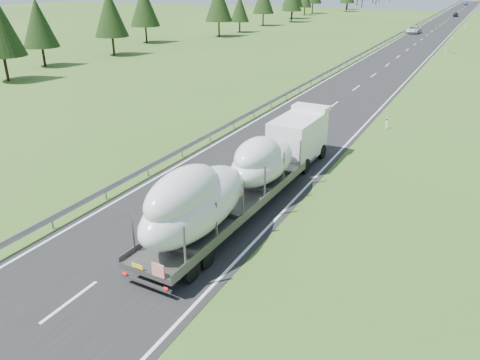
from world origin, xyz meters
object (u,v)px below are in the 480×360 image
at_px(distant_van, 413,30).
at_px(distant_car_blue, 466,3).
at_px(boat_truck, 244,172).
at_px(distant_car_dark, 456,14).
at_px(highway_sign, 451,43).

xyz_separation_m(distant_van, distant_car_blue, (2.68, 143.88, -0.14)).
bearing_deg(boat_truck, distant_car_dark, 90.57).
bearing_deg(distant_car_blue, distant_van, -89.93).
distance_m(boat_truck, distant_van, 100.13).
distance_m(highway_sign, distant_car_dark, 91.98).
bearing_deg(distant_car_dark, distant_car_blue, 88.01).
relative_size(distant_van, distant_car_blue, 1.42).
relative_size(highway_sign, distant_car_dark, 0.63).
bearing_deg(distant_van, highway_sign, -67.64).
xyz_separation_m(distant_van, distant_car_dark, (4.44, 61.37, -0.14)).
xyz_separation_m(boat_truck, distant_car_blue, (-3.37, 243.82, -1.60)).
bearing_deg(distant_van, boat_truck, -83.53).
relative_size(boat_truck, distant_van, 3.25).
relative_size(boat_truck, distant_car_blue, 4.61).
bearing_deg(distant_car_dark, distant_van, -97.35).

